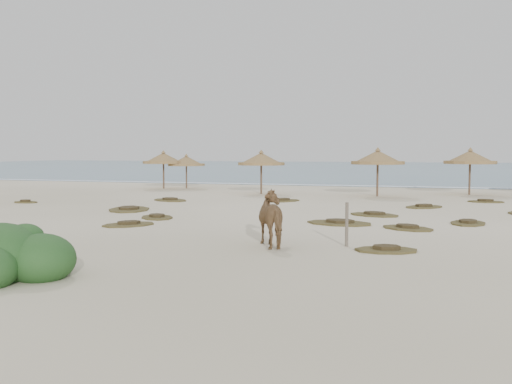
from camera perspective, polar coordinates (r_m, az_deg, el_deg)
ground at (r=19.69m, az=-1.36°, el=-3.77°), size 160.00×160.00×0.00m
ocean at (r=93.71m, az=13.61°, el=2.35°), size 200.00×100.00×0.01m
foam_line at (r=44.98m, az=9.38°, el=0.62°), size 70.00×0.60×0.01m
palapa_0 at (r=41.57m, az=-6.98°, el=3.05°), size 3.50×3.50×2.52m
palapa_1 at (r=41.68m, az=-9.24°, el=3.30°), size 3.44×3.44×2.77m
palapa_2 at (r=35.88m, az=0.52°, el=3.26°), size 3.82×3.82×2.79m
palapa_3 at (r=34.66m, az=12.08°, el=3.33°), size 3.60×3.60×2.94m
palapa_4 at (r=37.62m, az=20.63°, el=3.21°), size 3.79×3.79×2.94m
horse at (r=16.16m, az=1.97°, el=-2.66°), size 1.77×2.04×1.59m
fence_post_near at (r=16.33m, az=9.06°, el=-3.23°), size 0.11×0.11×1.26m
bush at (r=13.32m, az=-24.04°, el=-5.98°), size 3.06×2.69×1.37m
scrub_1 at (r=26.73m, az=-12.57°, el=-1.67°), size 2.76×3.31×0.16m
scrub_2 at (r=23.35m, az=-9.88°, el=-2.46°), size 2.12×2.25×0.16m
scrub_3 at (r=24.42m, az=11.75°, el=-2.20°), size 2.51×2.08×0.16m
scrub_4 at (r=20.46m, az=14.92°, el=-3.47°), size 2.26×2.03×0.16m
scrub_6 at (r=31.43m, az=-8.58°, el=-0.77°), size 2.71×2.42×0.16m
scrub_7 at (r=28.46m, az=16.46°, el=-1.40°), size 2.39×2.51×0.16m
scrub_8 at (r=32.19m, az=-22.05°, el=-0.91°), size 1.42×0.97×0.16m
scrub_9 at (r=21.41m, az=8.35°, el=-3.04°), size 2.69×1.96×0.16m
scrub_10 at (r=32.48m, az=21.98°, el=-0.87°), size 1.89×1.26×0.16m
scrub_11 at (r=21.26m, az=-12.62°, el=-3.15°), size 2.21×2.33×0.16m
scrub_12 at (r=15.85m, az=12.89°, el=-5.61°), size 1.93×1.49×0.16m
scrub_13 at (r=30.74m, az=2.62°, el=-0.84°), size 2.41×2.53×0.16m
scrub_14 at (r=22.56m, az=20.44°, el=-2.89°), size 1.50×2.07×0.16m
scrub_15 at (r=19.71m, az=-24.13°, el=-3.97°), size 1.21×1.57×0.16m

